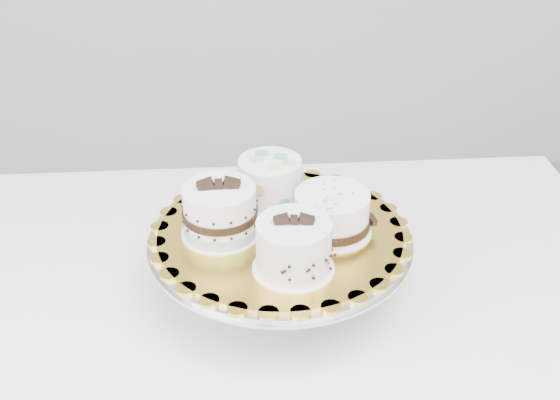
{
  "coord_description": "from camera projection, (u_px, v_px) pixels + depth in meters",
  "views": [
    {
      "loc": [
        -0.08,
        -0.76,
        1.48
      ],
      "look_at": [
        0.05,
        0.14,
        0.91
      ],
      "focal_mm": 45.0,
      "sensor_mm": 36.0,
      "label": 1
    }
  ],
  "objects": [
    {
      "name": "cake_stand",
      "position": [
        280.0,
        252.0,
        1.11
      ],
      "size": [
        0.41,
        0.41,
        0.11
      ],
      "color": "gray",
      "rests_on": "table"
    },
    {
      "name": "cake_ribbon",
      "position": [
        332.0,
        214.0,
        1.07
      ],
      "size": [
        0.14,
        0.14,
        0.07
      ],
      "rotation": [
        0.0,
        0.0,
        0.25
      ],
      "color": "white",
      "rests_on": "cake_board"
    },
    {
      "name": "cake_banded",
      "position": [
        220.0,
        213.0,
        1.06
      ],
      "size": [
        0.12,
        0.12,
        0.1
      ],
      "rotation": [
        0.0,
        0.0,
        -0.04
      ],
      "color": "white",
      "rests_on": "cake_board"
    },
    {
      "name": "cake_swirl",
      "position": [
        294.0,
        248.0,
        0.98
      ],
      "size": [
        0.12,
        0.12,
        0.09
      ],
      "rotation": [
        0.0,
        0.0,
        -0.15
      ],
      "color": "white",
      "rests_on": "cake_board"
    },
    {
      "name": "cake_board",
      "position": [
        280.0,
        233.0,
        1.09
      ],
      "size": [
        0.4,
        0.4,
        0.01
      ],
      "primitive_type": "cylinder",
      "rotation": [
        0.0,
        0.0,
        0.05
      ],
      "color": "gold",
      "rests_on": "cake_stand"
    },
    {
      "name": "cake_dots",
      "position": [
        270.0,
        181.0,
        1.14
      ],
      "size": [
        0.13,
        0.13,
        0.08
      ],
      "rotation": [
        0.0,
        0.0,
        -0.35
      ],
      "color": "white",
      "rests_on": "cake_board"
    },
    {
      "name": "table",
      "position": [
        286.0,
        318.0,
        1.21
      ],
      "size": [
        1.26,
        0.89,
        0.75
      ],
      "rotation": [
        0.0,
        0.0,
        -0.07
      ],
      "color": "white",
      "rests_on": "floor"
    }
  ]
}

